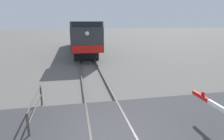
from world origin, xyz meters
The scene contains 3 objects.
rail_track_right centered at (0.72, 0.00, 0.07)m, with size 0.08×80.00×0.15m, color #59544C.
locomotive centered at (0.00, 18.55, 1.94)m, with size 2.78×15.84×3.66m.
guard_railing centered at (-2.68, 2.11, 0.62)m, with size 0.08×2.75×0.95m.
Camera 1 is at (-1.09, -5.19, 3.81)m, focal length 30.93 mm.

